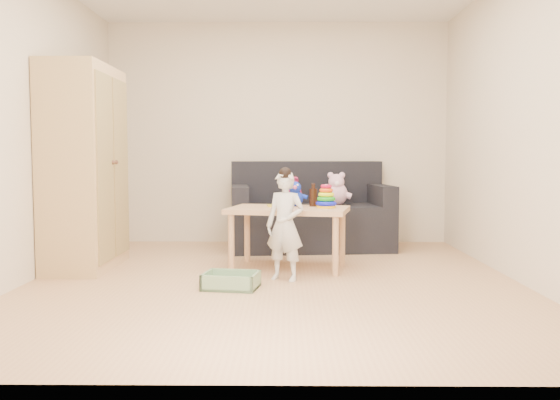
{
  "coord_description": "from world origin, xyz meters",
  "views": [
    {
      "loc": [
        0.1,
        -4.83,
        1.02
      ],
      "look_at": [
        0.05,
        0.25,
        0.65
      ],
      "focal_mm": 38.0,
      "sensor_mm": 36.0,
      "label": 1
    }
  ],
  "objects_px": {
    "sofa": "(311,227)",
    "toddler": "(285,227)",
    "wardrobe": "(85,168)",
    "play_table": "(288,238)"
  },
  "relations": [
    {
      "from": "sofa",
      "to": "toddler",
      "type": "distance_m",
      "value": 1.72
    },
    {
      "from": "wardrobe",
      "to": "toddler",
      "type": "height_order",
      "value": "wardrobe"
    },
    {
      "from": "sofa",
      "to": "play_table",
      "type": "xyz_separation_m",
      "value": [
        -0.25,
        -1.15,
        0.03
      ]
    },
    {
      "from": "wardrobe",
      "to": "toddler",
      "type": "relative_size",
      "value": 2.08
    },
    {
      "from": "sofa",
      "to": "play_table",
      "type": "height_order",
      "value": "play_table"
    },
    {
      "from": "play_table",
      "to": "toddler",
      "type": "relative_size",
      "value": 1.2
    },
    {
      "from": "play_table",
      "to": "toddler",
      "type": "distance_m",
      "value": 0.56
    },
    {
      "from": "wardrobe",
      "to": "sofa",
      "type": "xyz_separation_m",
      "value": [
        2.11,
        1.15,
        -0.68
      ]
    },
    {
      "from": "wardrobe",
      "to": "play_table",
      "type": "bearing_deg",
      "value": 0.16
    },
    {
      "from": "wardrobe",
      "to": "sofa",
      "type": "height_order",
      "value": "wardrobe"
    }
  ]
}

